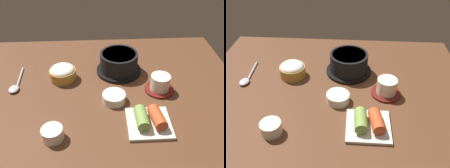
# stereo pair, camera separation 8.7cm
# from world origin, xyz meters

# --- Properties ---
(dining_table) EXTENTS (1.00, 0.76, 0.02)m
(dining_table) POSITION_xyz_m (0.00, 0.00, 0.01)
(dining_table) COLOR #56331E
(dining_table) RESTS_ON ground
(stone_pot) EXTENTS (0.18, 0.18, 0.08)m
(stone_pot) POSITION_xyz_m (0.05, 0.10, 0.06)
(stone_pot) COLOR black
(stone_pot) RESTS_ON dining_table
(rice_bowl) EXTENTS (0.10, 0.10, 0.06)m
(rice_bowl) POSITION_xyz_m (-0.16, 0.06, 0.05)
(rice_bowl) COLOR #B78C38
(rice_bowl) RESTS_ON dining_table
(tea_cup_with_saucer) EXTENTS (0.10, 0.10, 0.06)m
(tea_cup_with_saucer) POSITION_xyz_m (0.19, -0.03, 0.05)
(tea_cup_with_saucer) COLOR maroon
(tea_cup_with_saucer) RESTS_ON dining_table
(banchan_cup_center) EXTENTS (0.08, 0.08, 0.03)m
(banchan_cup_center) POSITION_xyz_m (0.02, -0.08, 0.04)
(banchan_cup_center) COLOR white
(banchan_cup_center) RESTS_ON dining_table
(kimchi_plate) EXTENTS (0.13, 0.13, 0.05)m
(kimchi_plate) POSITION_xyz_m (0.12, -0.19, 0.04)
(kimchi_plate) COLOR silver
(kimchi_plate) RESTS_ON dining_table
(side_bowl_near) EXTENTS (0.06, 0.06, 0.04)m
(side_bowl_near) POSITION_xyz_m (-0.16, -0.23, 0.04)
(side_bowl_near) COLOR white
(side_bowl_near) RESTS_ON dining_table
(spoon) EXTENTS (0.04, 0.17, 0.01)m
(spoon) POSITION_xyz_m (-0.33, 0.02, 0.03)
(spoon) COLOR #B7B7BC
(spoon) RESTS_ON dining_table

